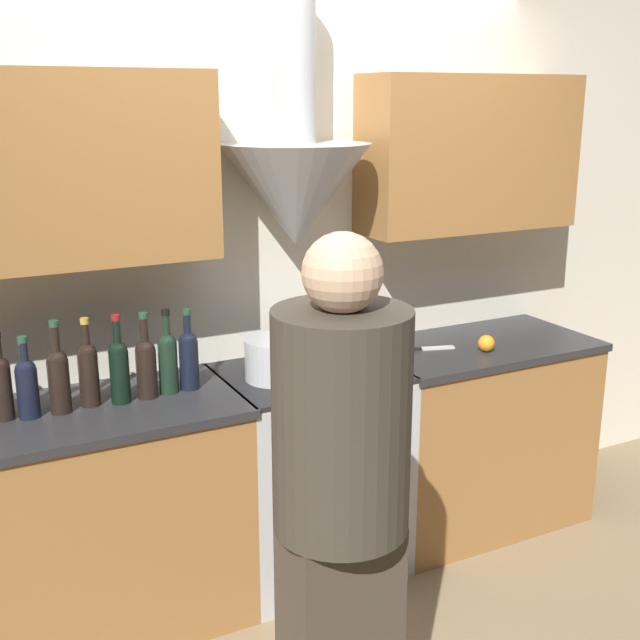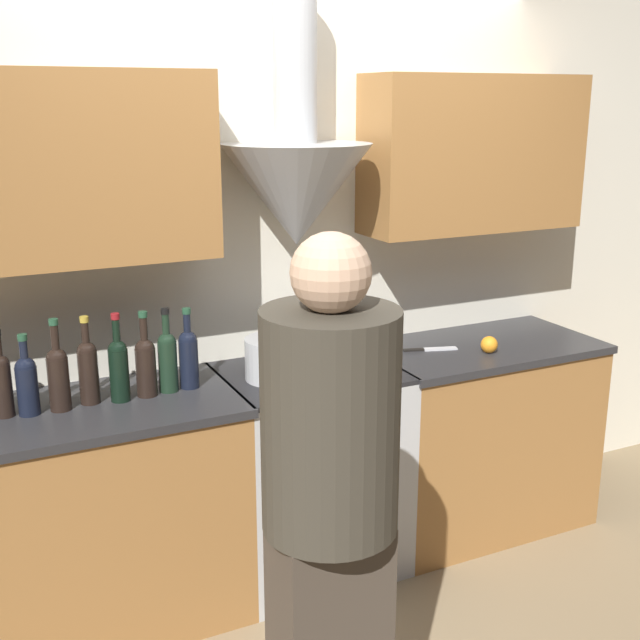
{
  "view_description": "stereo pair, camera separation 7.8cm",
  "coord_description": "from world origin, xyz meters",
  "px_view_note": "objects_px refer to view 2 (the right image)",
  "views": [
    {
      "loc": [
        -1.44,
        -2.53,
        2.05
      ],
      "look_at": [
        0.0,
        0.25,
        1.18
      ],
      "focal_mm": 45.0,
      "sensor_mm": 36.0,
      "label": 1
    },
    {
      "loc": [
        -1.37,
        -2.57,
        2.05
      ],
      "look_at": [
        0.0,
        0.25,
        1.18
      ],
      "focal_mm": 45.0,
      "sensor_mm": 36.0,
      "label": 2
    }
  ],
  "objects_px": {
    "person_foreground_left": "(330,516)",
    "wine_bottle_5": "(88,368)",
    "wine_bottle_2": "(2,382)",
    "wine_bottle_8": "(168,358)",
    "stove_range": "(310,469)",
    "wine_bottle_6": "(119,366)",
    "wine_bottle_7": "(146,363)",
    "wine_bottle_3": "(27,382)",
    "stock_pot": "(275,358)",
    "mixing_bowl": "(339,354)",
    "orange_fruit": "(489,345)",
    "wine_bottle_9": "(188,356)",
    "wine_bottle_4": "(58,375)"
  },
  "relations": [
    {
      "from": "wine_bottle_6",
      "to": "wine_bottle_8",
      "type": "distance_m",
      "value": 0.2
    },
    {
      "from": "wine_bottle_5",
      "to": "wine_bottle_7",
      "type": "relative_size",
      "value": 1.01
    },
    {
      "from": "stove_range",
      "to": "wine_bottle_6",
      "type": "relative_size",
      "value": 2.68
    },
    {
      "from": "wine_bottle_5",
      "to": "wine_bottle_7",
      "type": "bearing_deg",
      "value": -4.52
    },
    {
      "from": "wine_bottle_3",
      "to": "person_foreground_left",
      "type": "height_order",
      "value": "person_foreground_left"
    },
    {
      "from": "wine_bottle_2",
      "to": "wine_bottle_4",
      "type": "height_order",
      "value": "wine_bottle_4"
    },
    {
      "from": "orange_fruit",
      "to": "person_foreground_left",
      "type": "height_order",
      "value": "person_foreground_left"
    },
    {
      "from": "stock_pot",
      "to": "mixing_bowl",
      "type": "height_order",
      "value": "stock_pot"
    },
    {
      "from": "wine_bottle_2",
      "to": "person_foreground_left",
      "type": "xyz_separation_m",
      "value": [
        0.72,
        -1.21,
        -0.11
      ]
    },
    {
      "from": "wine_bottle_7",
      "to": "stock_pot",
      "type": "bearing_deg",
      "value": -3.77
    },
    {
      "from": "mixing_bowl",
      "to": "orange_fruit",
      "type": "xyz_separation_m",
      "value": [
        0.68,
        -0.18,
        0.01
      ]
    },
    {
      "from": "wine_bottle_4",
      "to": "wine_bottle_6",
      "type": "height_order",
      "value": "wine_bottle_4"
    },
    {
      "from": "wine_bottle_2",
      "to": "wine_bottle_7",
      "type": "height_order",
      "value": "wine_bottle_7"
    },
    {
      "from": "person_foreground_left",
      "to": "wine_bottle_5",
      "type": "bearing_deg",
      "value": 109.07
    },
    {
      "from": "wine_bottle_9",
      "to": "wine_bottle_5",
      "type": "bearing_deg",
      "value": -179.94
    },
    {
      "from": "wine_bottle_3",
      "to": "mixing_bowl",
      "type": "bearing_deg",
      "value": 1.96
    },
    {
      "from": "wine_bottle_4",
      "to": "mixing_bowl",
      "type": "xyz_separation_m",
      "value": [
        1.19,
        0.05,
        -0.1
      ]
    },
    {
      "from": "wine_bottle_8",
      "to": "stove_range",
      "type": "bearing_deg",
      "value": -2.35
    },
    {
      "from": "orange_fruit",
      "to": "wine_bottle_5",
      "type": "bearing_deg",
      "value": 174.82
    },
    {
      "from": "mixing_bowl",
      "to": "wine_bottle_2",
      "type": "bearing_deg",
      "value": -178.97
    },
    {
      "from": "wine_bottle_3",
      "to": "wine_bottle_8",
      "type": "distance_m",
      "value": 0.53
    },
    {
      "from": "wine_bottle_3",
      "to": "stock_pot",
      "type": "relative_size",
      "value": 1.22
    },
    {
      "from": "wine_bottle_7",
      "to": "mixing_bowl",
      "type": "bearing_deg",
      "value": 2.82
    },
    {
      "from": "wine_bottle_3",
      "to": "wine_bottle_4",
      "type": "xyz_separation_m",
      "value": [
        0.11,
        -0.0,
        0.01
      ]
    },
    {
      "from": "stove_range",
      "to": "wine_bottle_6",
      "type": "height_order",
      "value": "wine_bottle_6"
    },
    {
      "from": "wine_bottle_7",
      "to": "wine_bottle_8",
      "type": "bearing_deg",
      "value": 7.79
    },
    {
      "from": "orange_fruit",
      "to": "wine_bottle_7",
      "type": "bearing_deg",
      "value": 174.73
    },
    {
      "from": "wine_bottle_7",
      "to": "orange_fruit",
      "type": "distance_m",
      "value": 1.54
    },
    {
      "from": "wine_bottle_6",
      "to": "wine_bottle_4",
      "type": "bearing_deg",
      "value": 179.46
    },
    {
      "from": "wine_bottle_3",
      "to": "wine_bottle_5",
      "type": "relative_size",
      "value": 0.9
    },
    {
      "from": "wine_bottle_7",
      "to": "stock_pot",
      "type": "height_order",
      "value": "wine_bottle_7"
    },
    {
      "from": "wine_bottle_2",
      "to": "orange_fruit",
      "type": "bearing_deg",
      "value": -4.43
    },
    {
      "from": "wine_bottle_7",
      "to": "wine_bottle_6",
      "type": "bearing_deg",
      "value": -175.57
    },
    {
      "from": "stove_range",
      "to": "wine_bottle_8",
      "type": "bearing_deg",
      "value": 177.65
    },
    {
      "from": "wine_bottle_7",
      "to": "orange_fruit",
      "type": "relative_size",
      "value": 4.38
    },
    {
      "from": "wine_bottle_4",
      "to": "wine_bottle_8",
      "type": "xyz_separation_m",
      "value": [
        0.42,
        0.02,
        -0.0
      ]
    },
    {
      "from": "wine_bottle_3",
      "to": "wine_bottle_8",
      "type": "xyz_separation_m",
      "value": [
        0.53,
        0.01,
        0.01
      ]
    },
    {
      "from": "wine_bottle_3",
      "to": "wine_bottle_5",
      "type": "distance_m",
      "value": 0.22
    },
    {
      "from": "stock_pot",
      "to": "person_foreground_left",
      "type": "bearing_deg",
      "value": -105.69
    },
    {
      "from": "wine_bottle_2",
      "to": "wine_bottle_3",
      "type": "height_order",
      "value": "wine_bottle_2"
    },
    {
      "from": "person_foreground_left",
      "to": "stock_pot",
      "type": "bearing_deg",
      "value": 74.31
    },
    {
      "from": "wine_bottle_4",
      "to": "wine_bottle_9",
      "type": "relative_size",
      "value": 1.07
    },
    {
      "from": "wine_bottle_5",
      "to": "wine_bottle_6",
      "type": "height_order",
      "value": "wine_bottle_6"
    },
    {
      "from": "wine_bottle_5",
      "to": "mixing_bowl",
      "type": "relative_size",
      "value": 1.24
    },
    {
      "from": "wine_bottle_2",
      "to": "wine_bottle_8",
      "type": "xyz_separation_m",
      "value": [
        0.61,
        -0.01,
        0.0
      ]
    },
    {
      "from": "wine_bottle_5",
      "to": "wine_bottle_9",
      "type": "bearing_deg",
      "value": 0.06
    },
    {
      "from": "mixing_bowl",
      "to": "wine_bottle_4",
      "type": "bearing_deg",
      "value": -177.66
    },
    {
      "from": "mixing_bowl",
      "to": "wine_bottle_9",
      "type": "bearing_deg",
      "value": -177.9
    },
    {
      "from": "stove_range",
      "to": "person_foreground_left",
      "type": "height_order",
      "value": "person_foreground_left"
    },
    {
      "from": "wine_bottle_2",
      "to": "wine_bottle_5",
      "type": "relative_size",
      "value": 0.96
    }
  ]
}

